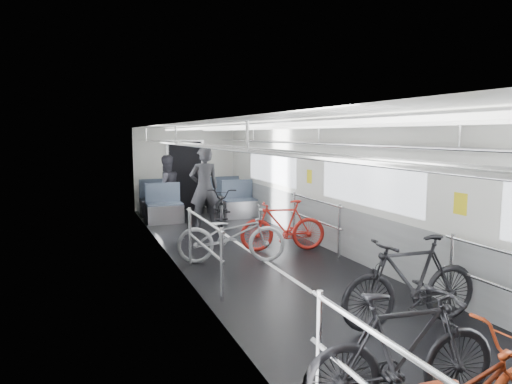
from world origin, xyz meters
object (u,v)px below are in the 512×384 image
bike_right_near (411,281)px  person_seated (166,187)px  bike_right_far (283,226)px  bike_left_far (231,235)px  person_standing (204,188)px  bike_left_mid (403,353)px  bike_aisle (222,207)px

bike_right_near → person_seated: person_seated is taller
bike_right_near → bike_right_far: bike_right_near is taller
bike_left_far → bike_right_far: bike_left_far is taller
bike_left_far → bike_right_near: size_ratio=1.05×
bike_right_near → bike_right_far: (0.09, 3.68, -0.05)m
bike_right_near → person_standing: 6.37m
person_standing → bike_left_mid: bearing=86.0°
bike_right_far → person_seated: size_ratio=0.97×
bike_right_near → bike_aisle: bearing=-172.4°
bike_right_near → person_standing: person_standing is taller
bike_left_mid → bike_aisle: bearing=0.0°
bike_right_far → bike_aisle: 2.57m
bike_right_near → person_seated: 7.93m
bike_left_mid → person_standing: bearing=3.2°
person_seated → bike_right_far: bearing=95.6°
bike_left_mid → bike_left_far: bike_left_mid is taller
bike_aisle → person_seated: person_seated is taller
person_standing → person_seated: person_standing is taller
person_seated → person_standing: bearing=98.9°
bike_left_mid → person_standing: person_standing is taller
bike_left_mid → bike_aisle: bike_left_mid is taller
bike_aisle → person_standing: size_ratio=0.97×
person_seated → bike_right_near: bearing=86.2°
bike_right_near → person_standing: (-0.74, 6.31, 0.43)m
person_seated → bike_left_mid: bearing=77.4°
bike_right_far → bike_aisle: (-0.42, 2.53, -0.00)m
bike_left_far → bike_right_far: size_ratio=1.15×
bike_left_mid → bike_left_far: (0.12, 4.62, -0.02)m
bike_left_far → bike_aisle: (0.75, 2.92, -0.00)m
bike_right_near → bike_aisle: (-0.33, 6.21, -0.05)m
bike_right_near → person_seated: bearing=-165.6°
bike_left_far → person_seated: size_ratio=1.11×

